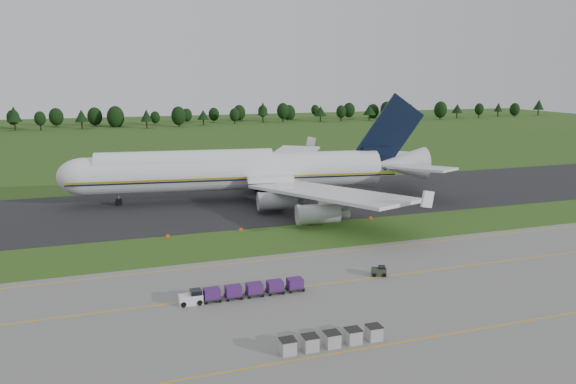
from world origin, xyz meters
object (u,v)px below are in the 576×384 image
object	(u,v)px
aircraft	(244,170)
utility_cart	(379,272)
edge_markers	(275,227)
baggage_train	(241,291)
uld_row	(332,339)

from	to	relation	value
aircraft	utility_cart	world-z (taller)	aircraft
aircraft	edge_markers	world-z (taller)	aircraft
utility_cart	aircraft	bearing A→B (deg)	96.14
baggage_train	uld_row	xyz separation A→B (m)	(5.66, -15.57, -0.10)
utility_cart	uld_row	size ratio (longest dim) A/B	0.20
baggage_train	edge_markers	world-z (taller)	baggage_train
edge_markers	aircraft	bearing A→B (deg)	88.87
aircraft	edge_markers	xyz separation A→B (m)	(-0.49, -24.89, -6.39)
edge_markers	uld_row	bearing A→B (deg)	-100.20
uld_row	edge_markers	world-z (taller)	uld_row
aircraft	uld_row	bearing A→B (deg)	-97.02
baggage_train	utility_cart	world-z (taller)	baggage_train
baggage_train	uld_row	size ratio (longest dim) A/B	1.43
uld_row	utility_cart	bearing A→B (deg)	49.88
aircraft	baggage_train	size ratio (longest dim) A/B	5.22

